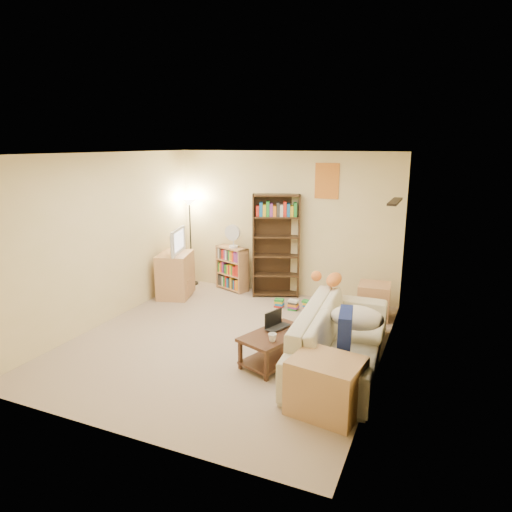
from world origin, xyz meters
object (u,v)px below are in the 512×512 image
at_px(short_bookshelf, 232,268).
at_px(coffee_table, 275,344).
at_px(desk_fan, 233,235).
at_px(side_table, 374,301).
at_px(tall_bookshelf, 276,243).
at_px(end_cabinet, 326,386).
at_px(laptop, 281,329).
at_px(sofa, 341,337).
at_px(television, 174,241).
at_px(mug, 272,338).
at_px(floor_lamp, 190,217).
at_px(tv_stand, 175,275).
at_px(tabby_cat, 331,279).

bearing_deg(short_bookshelf, coffee_table, -32.85).
bearing_deg(desk_fan, side_table, -7.77).
distance_m(tall_bookshelf, end_cabinet, 3.68).
relative_size(laptop, short_bookshelf, 0.51).
bearing_deg(sofa, television, 63.19).
bearing_deg(side_table, short_bookshelf, 171.45).
bearing_deg(television, short_bookshelf, -63.27).
xyz_separation_m(sofa, short_bookshelf, (-2.49, 2.10, 0.05)).
distance_m(television, end_cabinet, 4.22).
bearing_deg(sofa, mug, 124.98).
xyz_separation_m(mug, desk_fan, (-1.77, 2.60, 0.59)).
bearing_deg(floor_lamp, end_cabinet, -42.65).
bearing_deg(coffee_table, side_table, 87.49).
bearing_deg(tv_stand, desk_fan, 23.37).
relative_size(coffee_table, mug, 7.31).
xyz_separation_m(coffee_table, laptop, (0.03, 0.12, 0.16)).
bearing_deg(sofa, tv_stand, 63.19).
distance_m(coffee_table, floor_lamp, 3.72).
xyz_separation_m(coffee_table, floor_lamp, (-2.62, 2.41, 1.05)).
relative_size(mug, tv_stand, 0.18).
height_order(tabby_cat, television, television).
bearing_deg(tv_stand, sofa, -39.48).
xyz_separation_m(coffee_table, end_cabinet, (0.83, -0.76, 0.03)).
distance_m(laptop, floor_lamp, 3.62).
bearing_deg(laptop, floor_lamp, 69.48).
relative_size(tv_stand, short_bookshelf, 0.96).
bearing_deg(television, side_table, -100.99).
distance_m(floor_lamp, end_cabinet, 4.80).
xyz_separation_m(tv_stand, tall_bookshelf, (1.61, 0.71, 0.56)).
distance_m(sofa, side_table, 1.71).
bearing_deg(end_cabinet, mug, 145.47).
bearing_deg(sofa, desk_fan, 46.32).
relative_size(sofa, end_cabinet, 3.58).
bearing_deg(tall_bookshelf, end_cabinet, -82.14).
height_order(sofa, laptop, sofa).
bearing_deg(end_cabinet, short_bookshelf, 129.20).
height_order(tall_bookshelf, floor_lamp, tall_bookshelf).
relative_size(tv_stand, side_table, 1.43).
bearing_deg(side_table, television, -174.67).
distance_m(sofa, end_cabinet, 1.09).
bearing_deg(end_cabinet, tabby_cat, 103.26).
bearing_deg(end_cabinet, tall_bookshelf, 118.69).
bearing_deg(sofa, floor_lamp, 54.29).
bearing_deg(sofa, tall_bookshelf, 34.35).
bearing_deg(desk_fan, sofa, -40.03).
height_order(sofa, television, television).
distance_m(sofa, short_bookshelf, 3.26).
height_order(laptop, mug, mug).
relative_size(laptop, tv_stand, 0.53).
xyz_separation_m(tall_bookshelf, end_cabinet, (1.74, -3.18, -0.66)).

